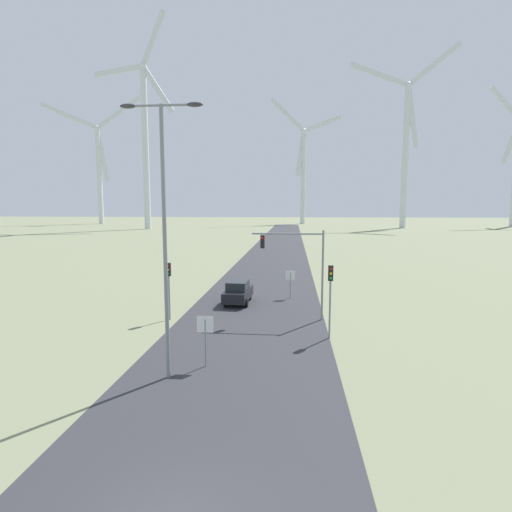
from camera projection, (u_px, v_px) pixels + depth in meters
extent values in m
cube|color=#2D2D33|center=(273.00, 262.00, 56.64)|extent=(10.00, 240.00, 0.01)
cylinder|color=gray|center=(165.00, 246.00, 17.44)|extent=(0.18, 0.18, 12.00)
cylinder|color=gray|center=(161.00, 105.00, 16.71)|extent=(2.88, 0.10, 0.10)
ellipsoid|color=#333338|center=(128.00, 106.00, 16.85)|extent=(0.70, 0.32, 0.20)
ellipsoid|color=#333338|center=(195.00, 104.00, 16.58)|extent=(0.70, 0.32, 0.20)
cylinder|color=gray|center=(205.00, 343.00, 19.27)|extent=(0.07, 0.07, 2.35)
cube|color=white|center=(205.00, 324.00, 19.14)|extent=(0.81, 0.01, 0.81)
cube|color=red|center=(205.00, 324.00, 19.15)|extent=(0.76, 0.02, 0.76)
cylinder|color=gray|center=(290.00, 285.00, 33.87)|extent=(0.07, 0.07, 2.22)
cube|color=white|center=(290.00, 275.00, 33.74)|extent=(0.81, 0.01, 0.81)
cube|color=red|center=(290.00, 275.00, 33.76)|extent=(0.76, 0.02, 0.76)
cylinder|color=gray|center=(169.00, 291.00, 27.25)|extent=(0.11, 0.11, 3.95)
cube|color=black|center=(169.00, 269.00, 27.07)|extent=(0.28, 0.24, 0.90)
sphere|color=red|center=(168.00, 266.00, 26.90)|extent=(0.16, 0.16, 0.16)
sphere|color=gold|center=(168.00, 270.00, 26.93)|extent=(0.16, 0.16, 0.16)
sphere|color=green|center=(168.00, 274.00, 26.97)|extent=(0.16, 0.16, 0.16)
cylinder|color=gray|center=(330.00, 302.00, 23.35)|extent=(0.11, 0.11, 4.35)
cube|color=black|center=(331.00, 273.00, 23.14)|extent=(0.28, 0.24, 0.90)
sphere|color=red|center=(331.00, 269.00, 22.98)|extent=(0.16, 0.16, 0.16)
sphere|color=gold|center=(331.00, 273.00, 23.01)|extent=(0.16, 0.16, 0.16)
sphere|color=green|center=(331.00, 278.00, 23.04)|extent=(0.16, 0.16, 0.16)
cylinder|color=gray|center=(323.00, 276.00, 27.10)|extent=(0.14, 0.14, 6.16)
cylinder|color=gray|center=(287.00, 234.00, 26.98)|extent=(4.82, 0.12, 0.12)
cube|color=black|center=(263.00, 242.00, 27.20)|extent=(0.28, 0.24, 0.90)
sphere|color=red|center=(262.00, 238.00, 27.04)|extent=(0.18, 0.18, 0.18)
cube|color=black|center=(238.00, 294.00, 32.15)|extent=(2.08, 4.21, 0.80)
cube|color=#1E2328|center=(238.00, 285.00, 31.91)|extent=(1.70, 2.20, 0.70)
cylinder|color=black|center=(230.00, 295.00, 33.53)|extent=(0.22, 0.66, 0.66)
cylinder|color=black|center=(250.00, 296.00, 33.38)|extent=(0.22, 0.66, 0.66)
cylinder|color=black|center=(225.00, 302.00, 31.02)|extent=(0.22, 0.66, 0.66)
cylinder|color=black|center=(246.00, 303.00, 30.87)|extent=(0.22, 0.66, 0.66)
cylinder|color=silver|center=(99.00, 177.00, 184.04)|extent=(2.20, 2.20, 43.45)
sphere|color=silver|center=(97.00, 128.00, 181.39)|extent=(2.60, 2.60, 2.60)
cube|color=silver|center=(103.00, 156.00, 183.45)|extent=(5.01, 2.53, 23.54)
cube|color=silver|center=(119.00, 112.00, 183.43)|extent=(18.15, 8.18, 16.04)
cube|color=silver|center=(69.00, 116.00, 177.30)|extent=(20.91, 9.37, 10.32)
cylinder|color=silver|center=(146.00, 150.00, 137.63)|extent=(2.20, 2.20, 54.88)
sphere|color=silver|center=(143.00, 66.00, 134.29)|extent=(2.60, 2.60, 2.60)
cube|color=silver|center=(118.00, 71.00, 136.74)|extent=(17.99, 3.32, 3.08)
cube|color=silver|center=(158.00, 90.00, 133.94)|extent=(11.54, 2.30, 15.96)
cube|color=silver|center=(153.00, 38.00, 132.19)|extent=(9.47, 1.98, 17.02)
cylinder|color=silver|center=(303.00, 178.00, 182.69)|extent=(2.20, 2.20, 41.87)
sphere|color=silver|center=(304.00, 131.00, 180.14)|extent=(2.60, 2.60, 2.60)
cube|color=silver|center=(300.00, 154.00, 180.90)|extent=(4.40, 2.40, 19.72)
cube|color=silver|center=(323.00, 124.00, 182.92)|extent=(17.38, 8.44, 8.95)
cube|color=silver|center=(287.00, 115.00, 176.60)|extent=(15.22, 7.44, 13.60)
cylinder|color=silver|center=(405.00, 158.00, 144.75)|extent=(2.20, 2.20, 50.68)
sphere|color=silver|center=(408.00, 85.00, 141.66)|extent=(2.60, 2.60, 2.60)
cube|color=silver|center=(412.00, 118.00, 142.87)|extent=(5.14, 0.54, 21.28)
cube|color=silver|center=(435.00, 64.00, 140.06)|extent=(17.65, 0.65, 14.80)
cube|color=silver|center=(379.00, 74.00, 142.05)|extent=(20.51, 0.68, 9.28)
cube|color=silver|center=(505.00, 103.00, 153.79)|extent=(12.41, 0.52, 13.53)
cube|color=silver|center=(511.00, 143.00, 155.34)|extent=(6.85, 0.51, 16.31)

